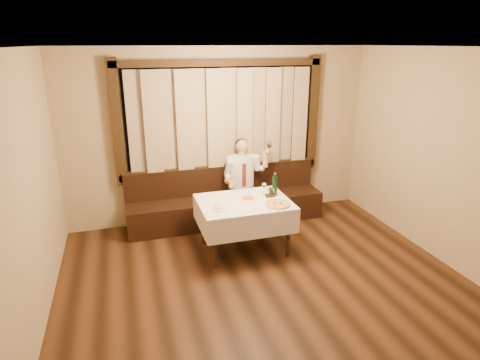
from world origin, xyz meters
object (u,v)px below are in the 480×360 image
object	(u,v)px
green_bottle	(275,186)
seated_man	(243,175)
banquette	(226,204)
pasta_red	(248,197)
dining_table	(244,208)
pizza	(277,204)
cruet_caddy	(270,194)
pasta_cream	(220,206)

from	to	relation	value
green_bottle	seated_man	xyz separation A→B (m)	(-0.21, 0.84, -0.09)
banquette	pasta_red	xyz separation A→B (m)	(0.07, -0.97, 0.48)
dining_table	seated_man	bearing A→B (deg)	73.34
pasta_red	banquette	bearing A→B (deg)	94.30
pasta_red	green_bottle	distance (m)	0.43
green_bottle	seated_man	size ratio (longest dim) A/B	0.24
pizza	seated_man	xyz separation A→B (m)	(-0.11, 1.21, 0.04)
green_bottle	seated_man	world-z (taller)	seated_man
green_bottle	cruet_caddy	bearing A→B (deg)	-150.91
banquette	pizza	bearing A→B (deg)	-73.51
banquette	pizza	world-z (taller)	banquette
pasta_cream	seated_man	world-z (taller)	seated_man
dining_table	pasta_cream	world-z (taller)	pasta_cream
banquette	dining_table	size ratio (longest dim) A/B	2.52
banquette	pasta_red	world-z (taller)	banquette
dining_table	cruet_caddy	distance (m)	0.44
seated_man	pizza	bearing A→B (deg)	-85.01
banquette	pasta_red	size ratio (longest dim) A/B	11.99
cruet_caddy	seated_man	world-z (taller)	seated_man
dining_table	seated_man	xyz separation A→B (m)	(0.28, 0.93, 0.16)
green_bottle	dining_table	bearing A→B (deg)	-169.31
green_bottle	seated_man	bearing A→B (deg)	103.88
cruet_caddy	pasta_cream	bearing A→B (deg)	-169.18
banquette	green_bottle	distance (m)	1.21
pasta_cream	green_bottle	xyz separation A→B (m)	(0.87, 0.25, 0.11)
pasta_red	seated_man	bearing A→B (deg)	76.87
pizza	green_bottle	size ratio (longest dim) A/B	1.08
pasta_cream	pizza	bearing A→B (deg)	-8.87
dining_table	cruet_caddy	bearing A→B (deg)	6.54
cruet_caddy	green_bottle	bearing A→B (deg)	25.27
pasta_cream	cruet_caddy	xyz separation A→B (m)	(0.79, 0.21, 0.01)
pizza	pasta_red	world-z (taller)	pasta_red
banquette	green_bottle	size ratio (longest dim) A/B	9.52
pasta_red	green_bottle	xyz separation A→B (m)	(0.41, 0.04, 0.11)
dining_table	pasta_cream	distance (m)	0.44
banquette	cruet_caddy	xyz separation A→B (m)	(0.41, -0.98, 0.50)
banquette	seated_man	bearing A→B (deg)	-17.66
banquette	cruet_caddy	bearing A→B (deg)	-67.43
banquette	dining_table	world-z (taller)	banquette
pizza	pasta_red	size ratio (longest dim) A/B	1.36
pizza	green_bottle	bearing A→B (deg)	74.63
green_bottle	pasta_red	bearing A→B (deg)	-174.19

